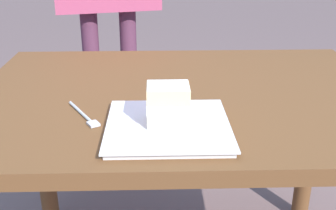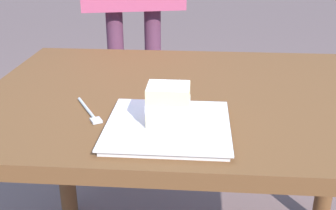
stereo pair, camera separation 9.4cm
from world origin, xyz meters
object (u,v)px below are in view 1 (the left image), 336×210
patio_table (184,126)px  dessert_fork (84,115)px  dessert_plate (168,126)px  cake_slice (168,104)px

patio_table → dessert_fork: size_ratio=7.76×
patio_table → dessert_plate: dessert_plate is taller
dessert_fork → patio_table: bearing=-146.4°
cake_slice → patio_table: bearing=-102.7°
dessert_plate → cake_slice: 0.05m
dessert_plate → dessert_fork: bearing=-20.8°
cake_slice → dessert_plate: bearing=87.3°
patio_table → cake_slice: (0.06, 0.24, 0.17)m
patio_table → cake_slice: cake_slice is taller
cake_slice → dessert_fork: size_ratio=0.63×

